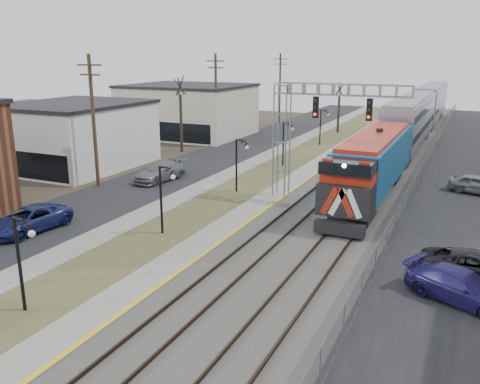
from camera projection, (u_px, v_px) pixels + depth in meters
The scene contains 20 objects.
street_west at pixel (196, 165), 47.12m from camera, with size 7.00×120.00×0.04m, color black.
sidewalk at pixel (239, 169), 45.29m from camera, with size 2.00×120.00×0.08m, color gray.
grass_median at pixel (271, 172), 44.08m from camera, with size 4.00×120.00×0.06m, color #464826.
platform at pixel (304, 175), 42.84m from camera, with size 2.00×120.00×0.24m, color gray.
ballast_bed at pixel (363, 181), 40.82m from camera, with size 8.00×120.00×0.20m, color #595651.
platform_edge at pixel (314, 174), 42.45m from camera, with size 0.24×120.00×0.01m, color gold.
track_near at pixel (339, 176), 41.58m from camera, with size 1.58×120.00×0.15m.
track_far at pixel (383, 181), 40.17m from camera, with size 1.58×120.00×0.15m.
train at pixel (414, 120), 56.18m from camera, with size 3.00×63.05×5.33m.
signal_gantry at pixel (306, 121), 34.36m from camera, with size 9.00×1.07×8.15m.
lampposts at pixel (164, 199), 28.93m from camera, with size 0.14×62.14×4.00m.
utility_poles at pixel (94, 122), 38.27m from camera, with size 0.28×80.28×10.00m.
fence at pixel (419, 178), 38.93m from camera, with size 0.04×120.00×1.60m, color gray.
buildings_west at pixel (25, 144), 40.73m from camera, with size 14.00×67.00×7.00m.
bare_trees at pixel (204, 130), 50.31m from camera, with size 12.30×42.30×5.95m.
car_lot_c at pixel (475, 267), 23.09m from camera, with size 2.19×4.75×1.32m, color black.
car_lot_d at pixel (461, 288), 20.99m from camera, with size 1.90×4.66×1.35m, color navy.
car_lot_e at pixel (478, 185), 37.24m from camera, with size 1.62×4.04×1.38m, color gray.
car_street_a at pixel (29, 220), 29.38m from camera, with size 2.33×5.06×1.41m, color navy.
car_street_b at pixel (160, 172), 41.07m from camera, with size 2.07×5.09×1.48m, color slate.
Camera 1 is at (11.62, -5.10, 10.07)m, focal length 38.00 mm.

